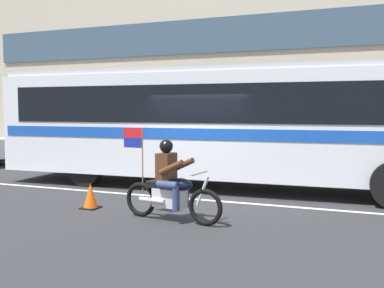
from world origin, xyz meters
TOP-DOWN VIEW (x-y plane):
  - ground_plane at (0.00, 0.00)m, footprint 60.00×60.00m
  - sidewalk_curb at (0.00, 5.10)m, footprint 28.00×3.80m
  - lane_center_stripe at (0.00, -0.60)m, footprint 26.60×0.14m
  - transit_bus at (0.81, 1.19)m, footprint 13.58×3.11m
  - motorcycle_with_rider at (0.44, -2.66)m, footprint 2.18×0.68m
  - fire_hydrant at (-1.32, 4.02)m, footprint 0.22×0.30m
  - traffic_cone at (-1.61, -2.31)m, footprint 0.36×0.36m

SIDE VIEW (x-z plane):
  - ground_plane at x=0.00m, z-range 0.00..0.00m
  - lane_center_stripe at x=0.00m, z-range 0.00..0.01m
  - sidewalk_curb at x=0.00m, z-range 0.00..0.15m
  - traffic_cone at x=-1.61m, z-range -0.02..0.53m
  - fire_hydrant at x=-1.32m, z-range 0.14..0.89m
  - motorcycle_with_rider at x=0.44m, z-range -0.22..1.55m
  - transit_bus at x=0.81m, z-range 0.27..3.49m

